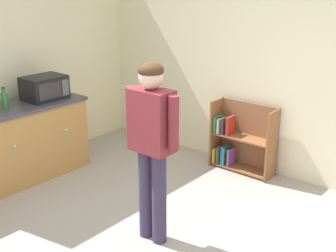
{
  "coord_description": "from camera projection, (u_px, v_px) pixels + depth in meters",
  "views": [
    {
      "loc": [
        2.2,
        -2.31,
        2.29
      ],
      "look_at": [
        -0.09,
        0.44,
        1.07
      ],
      "focal_mm": 46.65,
      "sensor_mm": 36.0,
      "label": 1
    }
  ],
  "objects": [
    {
      "name": "bookshelf",
      "position": [
        240.0,
        141.0,
        5.4
      ],
      "size": [
        0.8,
        0.28,
        0.85
      ],
      "color": "brown",
      "rests_on": "ground"
    },
    {
      "name": "back_wall",
      "position": [
        279.0,
        64.0,
        5.01
      ],
      "size": [
        5.2,
        0.06,
        2.7
      ],
      "primitive_type": "cube",
      "color": "beige",
      "rests_on": "ground"
    },
    {
      "name": "standing_person",
      "position": [
        152.0,
        137.0,
        3.73
      ],
      "size": [
        0.57,
        0.22,
        1.64
      ],
      "color": "#3A3252",
      "rests_on": "ground"
    },
    {
      "name": "green_glass_bottle",
      "position": [
        4.0,
        100.0,
        4.84
      ],
      "size": [
        0.07,
        0.07,
        0.25
      ],
      "color": "#33753D",
      "rests_on": "kitchen_counter"
    },
    {
      "name": "microwave",
      "position": [
        44.0,
        88.0,
        5.21
      ],
      "size": [
        0.37,
        0.48,
        0.28
      ],
      "color": "black",
      "rests_on": "kitchen_counter"
    },
    {
      "name": "left_side_wall",
      "position": [
        32.0,
        56.0,
        5.5
      ],
      "size": [
        0.06,
        2.99,
        2.7
      ],
      "primitive_type": "cube",
      "color": "beige",
      "rests_on": "ground"
    },
    {
      "name": "kitchen_counter",
      "position": [
        0.0,
        148.0,
        4.94
      ],
      "size": [
        0.65,
        2.09,
        0.9
      ],
      "color": "#B48043",
      "rests_on": "ground"
    }
  ]
}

